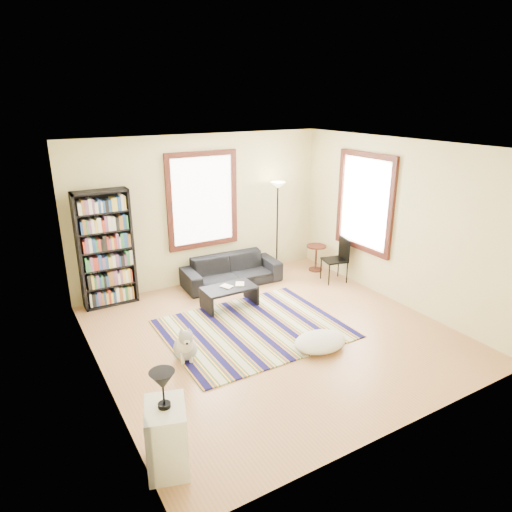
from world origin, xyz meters
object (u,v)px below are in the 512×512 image
sofa (232,270)px  side_table (316,258)px  floor_cushion (320,342)px  white_cabinet (167,437)px  coffee_table (229,297)px  folding_chair (334,260)px  bookshelf (106,249)px  floor_lamp (277,228)px  dog (185,342)px

sofa → side_table: (1.83, -0.25, -0.00)m
floor_cushion → white_cabinet: 2.86m
coffee_table → side_table: 2.43m
side_table → folding_chair: bearing=-94.5°
sofa → side_table: size_ratio=3.47×
bookshelf → side_table: (4.06, -0.52, -0.73)m
coffee_table → side_table: (2.34, 0.64, 0.09)m
coffee_table → white_cabinet: white_cabinet is taller
side_table → white_cabinet: size_ratio=0.77×
side_table → bookshelf: bearing=172.8°
white_cabinet → floor_lamp: bearing=64.1°
floor_cushion → side_table: size_ratio=1.48×
white_cabinet → dog: size_ratio=1.39×
bookshelf → white_cabinet: size_ratio=2.86×
coffee_table → floor_cushion: 1.95m
floor_lamp → folding_chair: size_ratio=2.16×
floor_cushion → side_table: 3.13m
folding_chair → white_cabinet: (-4.45, -2.91, -0.08)m
coffee_table → floor_lamp: bearing=31.6°
sofa → coffee_table: (-0.51, -0.88, -0.09)m
white_cabinet → dog: white_cabinet is taller
coffee_table → floor_cushion: (0.50, -1.88, -0.08)m
sofa → folding_chair: folding_chair is taller
bookshelf → folding_chair: bookshelf is taller
folding_chair → white_cabinet: folding_chair is taller
folding_chair → floor_lamp: bearing=138.0°
sofa → floor_lamp: floor_lamp is taller
coffee_table → folding_chair: folding_chair is taller
bookshelf → dog: bearing=-79.0°
floor_lamp → folding_chair: (0.69, -0.99, -0.50)m
bookshelf → floor_lamp: size_ratio=1.08×
side_table → dog: 4.03m
bookshelf → floor_lamp: 3.33m
sofa → side_table: sofa is taller
sofa → floor_cushion: sofa is taller
folding_chair → coffee_table: bearing=-167.2°
coffee_table → dog: 1.72m
coffee_table → folding_chair: (2.29, -0.00, 0.25)m
floor_cushion → dog: bearing=157.7°
floor_lamp → folding_chair: bearing=-54.9°
side_table → floor_lamp: bearing=155.0°
bookshelf → floor_lamp: bookshelf is taller
floor_cushion → floor_lamp: 3.18m
side_table → folding_chair: (-0.05, -0.64, 0.16)m
coffee_table → floor_cushion: coffee_table is taller
side_table → sofa: bearing=172.4°
floor_cushion → sofa: bearing=89.8°
bookshelf → dog: 2.47m
bookshelf → dog: size_ratio=3.97×
floor_cushion → floor_lamp: size_ratio=0.43×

